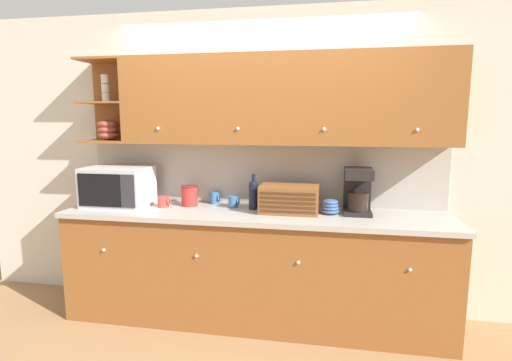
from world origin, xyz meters
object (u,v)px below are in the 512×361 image
(mug_blue_second, at_px, (215,198))
(mug_patterned_third, at_px, (233,202))
(bread_box, at_px, (289,199))
(coffee_maker, at_px, (358,190))
(mug, at_px, (163,202))
(wine_bottle, at_px, (254,193))
(storage_canister, at_px, (189,196))
(microwave, at_px, (118,187))
(bowl_stack_on_counter, at_px, (330,207))

(mug_blue_second, bearing_deg, mug_patterned_third, -31.04)
(bread_box, relative_size, coffee_maker, 1.29)
(mug, xyz_separation_m, wine_bottle, (0.78, 0.06, 0.09))
(mug, xyz_separation_m, mug_blue_second, (0.39, 0.21, 0.01))
(storage_canister, distance_m, wine_bottle, 0.58)
(microwave, bearing_deg, bread_box, 0.81)
(mug_patterned_third, bearing_deg, bowl_stack_on_counter, -5.62)
(coffee_maker, bearing_deg, mug_patterned_third, 179.35)
(microwave, height_order, mug, microwave)
(bread_box, distance_m, bowl_stack_on_counter, 0.33)
(wine_bottle, bearing_deg, bread_box, -12.73)
(mug, bearing_deg, wine_bottle, 4.21)
(wine_bottle, height_order, coffee_maker, coffee_maker)
(mug_patterned_third, bearing_deg, bread_box, -11.23)
(mug_blue_second, relative_size, wine_bottle, 0.36)
(mug, bearing_deg, bread_box, -0.62)
(mug, relative_size, storage_canister, 0.60)
(mug_blue_second, relative_size, bread_box, 0.23)
(bread_box, xyz_separation_m, coffee_maker, (0.54, 0.08, 0.08))
(mug_blue_second, height_order, bread_box, bread_box)
(bowl_stack_on_counter, bearing_deg, mug_patterned_third, 174.38)
(storage_canister, relative_size, mug_patterned_third, 1.73)
(coffee_maker, bearing_deg, storage_canister, 179.28)
(microwave, relative_size, storage_canister, 3.07)
(mug_blue_second, xyz_separation_m, bread_box, (0.69, -0.22, 0.06))
(wine_bottle, height_order, bread_box, wine_bottle)
(coffee_maker, bearing_deg, bowl_stack_on_counter, -162.16)
(microwave, height_order, mug_blue_second, microwave)
(wine_bottle, xyz_separation_m, bread_box, (0.31, -0.07, -0.02))
(mug_patterned_third, xyz_separation_m, bread_box, (0.48, -0.10, 0.06))
(microwave, distance_m, mug_patterned_third, 1.01)
(storage_canister, bearing_deg, bowl_stack_on_counter, -4.09)
(mug_patterned_third, relative_size, bowl_stack_on_counter, 0.69)
(mug_patterned_third, height_order, bowl_stack_on_counter, bowl_stack_on_counter)
(mug_blue_second, height_order, coffee_maker, coffee_maker)
(storage_canister, relative_size, mug_blue_second, 1.65)
(mug, distance_m, coffee_maker, 1.63)
(wine_bottle, bearing_deg, mug_patterned_third, 171.36)
(microwave, distance_m, wine_bottle, 1.18)
(bowl_stack_on_counter, height_order, coffee_maker, coffee_maker)
(mug_blue_second, bearing_deg, microwave, -163.20)
(mug, xyz_separation_m, bowl_stack_on_counter, (1.41, 0.00, 0.01))
(wine_bottle, distance_m, bread_box, 0.31)
(storage_canister, relative_size, bowl_stack_on_counter, 1.19)
(microwave, bearing_deg, mug_patterned_third, 6.72)
(microwave, height_order, bread_box, microwave)
(microwave, relative_size, coffee_maker, 1.48)
(storage_canister, distance_m, coffee_maker, 1.42)
(mug_blue_second, height_order, bowl_stack_on_counter, bowl_stack_on_counter)
(storage_canister, bearing_deg, mug, -155.86)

